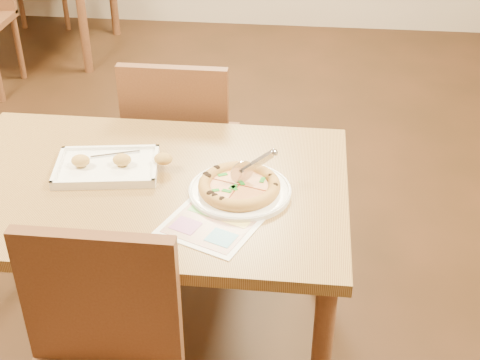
# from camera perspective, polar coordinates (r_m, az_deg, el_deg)

# --- Properties ---
(dining_table) EXTENTS (1.30, 0.85, 0.72)m
(dining_table) POSITION_cam_1_polar(r_m,az_deg,el_deg) (2.21, -8.04, -2.07)
(dining_table) COLOR olive
(dining_table) RESTS_ON ground
(chair_near) EXTENTS (0.42, 0.42, 0.47)m
(chair_near) POSITION_cam_1_polar(r_m,az_deg,el_deg) (1.82, -12.25, -14.71)
(chair_near) COLOR brown
(chair_near) RESTS_ON ground
(chair_far) EXTENTS (0.42, 0.42, 0.47)m
(chair_far) POSITION_cam_1_polar(r_m,az_deg,el_deg) (2.74, -5.12, 3.93)
(chair_far) COLOR brown
(chair_far) RESTS_ON ground
(plate) EXTENTS (0.41, 0.41, 0.02)m
(plate) POSITION_cam_1_polar(r_m,az_deg,el_deg) (2.08, -0.00, -0.96)
(plate) COLOR white
(plate) RESTS_ON dining_table
(pizza) EXTENTS (0.26, 0.26, 0.04)m
(pizza) POSITION_cam_1_polar(r_m,az_deg,el_deg) (2.07, -0.07, -0.51)
(pizza) COLOR #CC9145
(pizza) RESTS_ON plate
(pizza_cutter) EXTENTS (0.13, 0.09, 0.09)m
(pizza_cutter) POSITION_cam_1_polar(r_m,az_deg,el_deg) (2.06, 1.09, 1.24)
(pizza_cutter) COLOR silver
(pizza_cutter) RESTS_ON pizza
(appetizer_tray) EXTENTS (0.40, 0.27, 0.06)m
(appetizer_tray) POSITION_cam_1_polar(r_m,az_deg,el_deg) (2.23, -11.02, 1.14)
(appetizer_tray) COLOR white
(appetizer_tray) RESTS_ON dining_table
(menu) EXTENTS (0.37, 0.43, 0.00)m
(menu) POSITION_cam_1_polar(r_m,az_deg,el_deg) (1.99, -1.61, -2.90)
(menu) COLOR silver
(menu) RESTS_ON dining_table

